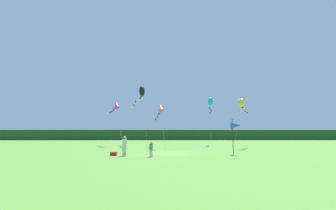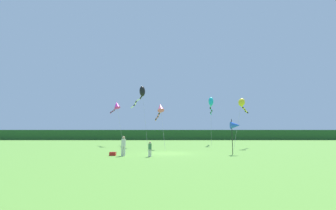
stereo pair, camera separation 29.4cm
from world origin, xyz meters
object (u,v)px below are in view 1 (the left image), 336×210
kite_cyan (210,103)px  cooler_box (114,154)px  person_adult (124,145)px  banner_flag_pole (236,126)px  kite_black (141,93)px  kite_magenta (116,105)px  kite_yellow (242,104)px  kite_rainbow (160,109)px  person_child (151,148)px

kite_cyan → cooler_box: bearing=-126.0°
person_adult → banner_flag_pole: size_ratio=0.52×
cooler_box → kite_black: bearing=86.9°
kite_magenta → person_adult: bearing=-74.2°
banner_flag_pole → kite_yellow: 10.07m
kite_cyan → kite_rainbow: bearing=-138.0°
kite_rainbow → kite_magenta: bearing=139.5°
kite_cyan → kite_rainbow: (-8.35, -7.52, -1.89)m
person_adult → cooler_box: 1.33m
person_child → kite_rainbow: bearing=87.4°
kite_black → person_child: bearing=-79.7°
kite_magenta → kite_yellow: size_ratio=1.06×
kite_yellow → cooler_box: bearing=-146.6°
person_adult → kite_yellow: 18.18m
kite_magenta → kite_black: 4.99m
kite_yellow → kite_black: size_ratio=0.74×
kite_black → kite_rainbow: bearing=-53.8°
cooler_box → kite_rainbow: 11.23m
kite_magenta → kite_yellow: (18.60, -5.60, -0.45)m
banner_flag_pole → kite_rainbow: bearing=133.0°
kite_black → kite_yellow: bearing=-13.9°
kite_rainbow → kite_yellow: bearing=3.4°
person_child → cooler_box: size_ratio=2.36×
kite_magenta → banner_flag_pole: bearing=-44.0°
banner_flag_pole → kite_black: 17.10m
person_child → kite_rainbow: 11.17m
cooler_box → kite_cyan: bearing=54.0°
cooler_box → banner_flag_pole: 11.69m
person_child → kite_rainbow: kite_rainbow is taller
cooler_box → kite_black: 15.68m
person_adult → cooler_box: bearing=160.4°
person_adult → kite_rainbow: bearing=73.6°
kite_magenta → kite_yellow: kite_magenta is taller
cooler_box → person_child: bearing=-15.7°
banner_flag_pole → kite_black: (-10.61, 12.28, 5.40)m
person_adult → kite_yellow: kite_yellow is taller
person_child → cooler_box: person_child is taller
kite_cyan → kite_magenta: 15.75m
person_child → kite_black: kite_black is taller
person_child → banner_flag_pole: size_ratio=0.39×
banner_flag_pole → kite_yellow: kite_yellow is taller
person_adult → kite_black: kite_black is taller
person_child → kite_rainbow: (0.46, 10.22, 4.48)m
person_adult → kite_black: (-0.26, 13.85, 7.14)m
cooler_box → banner_flag_pole: bearing=6.1°
kite_cyan → kite_yellow: 7.51m
person_adult → kite_cyan: bearing=56.9°
kite_cyan → kite_magenta: kite_cyan is taller
person_child → kite_magenta: 18.78m
person_adult → kite_cyan: kite_cyan is taller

